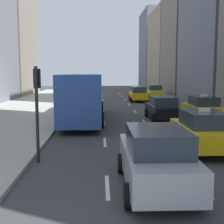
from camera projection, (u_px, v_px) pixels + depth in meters
name	position (u px, v px, depth m)	size (l,w,h in m)	color
sidewalk_left	(27.00, 110.00, 27.81)	(8.00, 66.00, 0.15)	#ADAAA3
lane_markings	(139.00, 116.00, 24.19)	(5.72, 56.00, 0.01)	white
taxi_lead	(138.00, 94.00, 36.54)	(2.02, 4.40, 1.87)	yellow
taxi_second	(202.00, 130.00, 13.48)	(2.02, 4.40, 1.87)	yellow
taxi_third	(202.00, 108.00, 22.09)	(2.02, 4.40, 1.87)	yellow
taxi_fourth	(154.00, 91.00, 41.86)	(2.02, 4.40, 1.87)	yellow
sedan_black_near	(162.00, 108.00, 22.25)	(2.02, 4.80, 1.70)	black
sedan_silver_behind	(156.00, 158.00, 9.00)	(2.02, 4.55, 1.81)	#9EA0A5
city_bus	(84.00, 95.00, 22.02)	(2.80, 11.61, 3.25)	#2D519E
traffic_light_pole	(37.00, 99.00, 11.56)	(0.24, 0.42, 3.60)	black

